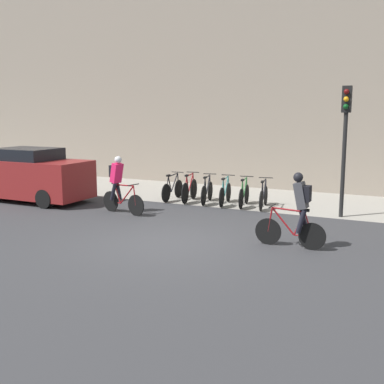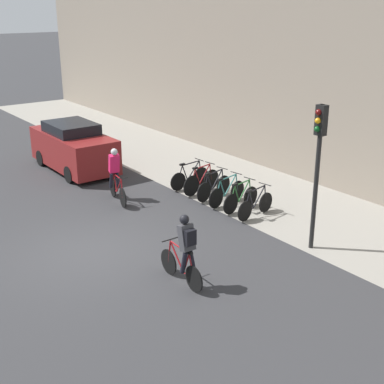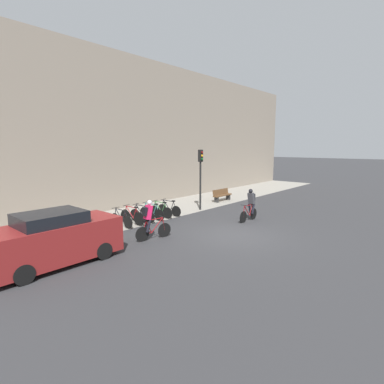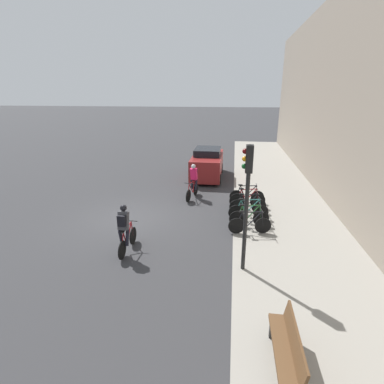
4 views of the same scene
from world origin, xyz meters
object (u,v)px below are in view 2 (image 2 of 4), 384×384
parked_bike_1 (201,181)px  parked_bike_3 (227,192)px  cyclist_pink (115,173)px  parked_car (74,147)px  parked_bike_4 (241,198)px  parked_bike_5 (255,205)px  parked_bike_0 (190,177)px  parked_bike_2 (214,187)px  cyclist_grey (185,248)px  traffic_light_pole (318,152)px

parked_bike_1 → parked_bike_3: (1.34, -0.00, -0.02)m
cyclist_pink → parked_car: size_ratio=0.41×
parked_bike_3 → parked_bike_4: bearing=0.1°
parked_bike_5 → parked_car: (-7.73, -2.33, 0.51)m
parked_bike_0 → parked_bike_2: size_ratio=1.02×
parked_bike_3 → cyclist_grey: bearing=-50.4°
parked_bike_0 → parked_bike_3: parked_bike_3 is taller
parked_bike_0 → parked_car: size_ratio=0.39×
cyclist_grey → parked_bike_2: bearing=134.6°
cyclist_grey → traffic_light_pole: bearing=84.3°
parked_bike_4 → parked_bike_5: 0.67m
parked_bike_1 → parked_bike_5: 2.69m
cyclist_pink → parked_car: (-3.92, 0.36, -0.05)m
parked_bike_3 → cyclist_pink: bearing=-132.5°
cyclist_pink → parked_bike_1: 2.96m
parked_bike_1 → traffic_light_pole: traffic_light_pole is taller
parked_bike_3 → traffic_light_pole: traffic_light_pole is taller
parked_bike_0 → traffic_light_pole: traffic_light_pole is taller
cyclist_pink → parked_bike_4: bearing=40.6°
cyclist_pink → parked_bike_0: cyclist_pink is taller
parked_bike_2 → parked_car: size_ratio=0.38×
cyclist_grey → parked_bike_1: cyclist_grey is taller
cyclist_pink → parked_bike_3: cyclist_pink is taller
parked_bike_4 → parked_bike_5: bearing=-0.1°
cyclist_pink → parked_bike_1: bearing=67.4°
parked_bike_3 → traffic_light_pole: size_ratio=0.44×
parked_bike_4 → traffic_light_pole: traffic_light_pole is taller
parked_bike_4 → traffic_light_pole: (3.17, -0.32, 2.25)m
traffic_light_pole → parked_bike_3: bearing=175.3°
cyclist_pink → parked_bike_2: cyclist_pink is taller
cyclist_grey → parked_bike_3: cyclist_grey is taller
parked_bike_2 → parked_bike_3: size_ratio=0.97×
parked_bike_1 → parked_bike_4: parked_bike_1 is taller
parked_bike_4 → parked_car: parked_car is taller
traffic_light_pole → parked_bike_4: bearing=174.3°
parked_bike_0 → parked_bike_2: (1.34, 0.00, 0.01)m
cyclist_pink → parked_bike_1: (1.12, 2.69, -0.53)m
cyclist_pink → parked_bike_5: size_ratio=1.07×
parked_car → traffic_light_pole: bearing=11.1°
cyclist_grey → parked_bike_4: cyclist_grey is taller
parked_bike_1 → parked_car: size_ratio=0.39×
parked_bike_5 → cyclist_grey: bearing=-63.2°
parked_bike_0 → parked_bike_1: bearing=0.2°
parked_bike_3 → parked_bike_5: (1.34, 0.00, -0.01)m
parked_bike_4 → parked_car: size_ratio=0.37×
cyclist_grey → parked_bike_5: 4.71m
cyclist_grey → traffic_light_pole: size_ratio=0.46×
parked_bike_4 → traffic_light_pole: 3.90m
parked_bike_0 → traffic_light_pole: (5.85, -0.31, 2.25)m
parked_bike_1 → parked_bike_2: size_ratio=1.02×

